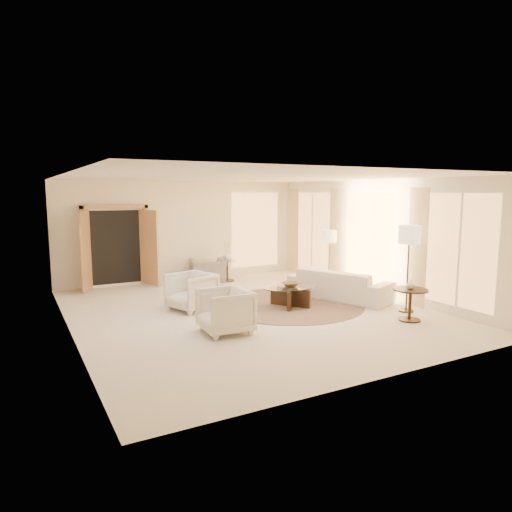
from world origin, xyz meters
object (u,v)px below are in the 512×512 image
floor_lamp_near (329,239)px  side_vase (227,256)px  armchair_left (191,290)px  end_table (410,299)px  floor_lamp_far (409,238)px  bowl (290,284)px  accent_chair (208,267)px  armchair_right (225,309)px  end_vase (411,285)px  side_table (227,268)px  sofa (340,284)px  coffee_table (290,294)px

floor_lamp_near → side_vase: 2.93m
armchair_left → end_table: size_ratio=1.30×
floor_lamp_far → bowl: 2.66m
accent_chair → floor_lamp_far: floor_lamp_far is taller
armchair_right → armchair_left: bearing=-179.2°
end_table → armchair_right: bearing=163.7°
end_vase → side_table: bearing=105.2°
sofa → side_vase: 3.53m
floor_lamp_far → end_vase: (-0.47, -0.53, -0.83)m
accent_chair → side_table: size_ratio=1.60×
end_vase → side_vase: (-1.45, 5.34, 0.01)m
accent_chair → bowl: accent_chair is taller
sofa → end_table: (0.03, -2.12, 0.08)m
end_table → floor_lamp_near: (0.47, 3.19, 0.86)m
floor_lamp_far → side_vase: floor_lamp_far is taller
coffee_table → floor_lamp_far: (1.92, -1.51, 1.26)m
end_table → end_vase: 0.28m
floor_lamp_near → end_table: bearing=-98.3°
armchair_left → armchair_right: (-0.04, -1.80, -0.00)m
sofa → side_table: bearing=1.9°
armchair_left → armchair_right: bearing=-20.4°
side_table → end_vase: size_ratio=3.38×
floor_lamp_far → sofa: bearing=107.2°
accent_chair → floor_lamp_far: (2.42, -5.03, 1.13)m
floor_lamp_near → bowl: size_ratio=4.17×
floor_lamp_near → side_vase: floor_lamp_near is taller
side_vase → coffee_table: bearing=-90.2°
armchair_left → end_table: (3.45, -2.82, -0.00)m
armchair_left → accent_chair: bearing=132.0°
armchair_right → end_vase: 3.65m
coffee_table → side_vase: side_vase is taller
side_table → floor_lamp_near: floor_lamp_near is taller
armchair_left → side_vase: armchair_left is taller
side_vase → armchair_right: bearing=-115.4°
bowl → sofa: bearing=3.4°
end_table → end_vase: size_ratio=3.78×
end_table → accent_chair: bearing=109.3°
armchair_right → bowl: armchair_right is taller
side_table → floor_lamp_near: bearing=-48.3°
sofa → side_table: size_ratio=4.03×
bowl → accent_chair: bearing=98.0°
armchair_left → coffee_table: bearing=49.4°
floor_lamp_far → side_vase: 5.24m
side_table → floor_lamp_near: (1.91, -2.15, 0.93)m
coffee_table → sofa: bearing=3.4°
floor_lamp_near → end_vase: 3.28m
armchair_right → floor_lamp_far: (3.96, -0.50, 1.11)m
floor_lamp_far → end_table: bearing=-131.4°
side_table → end_vase: (1.45, -5.34, 0.36)m
accent_chair → side_vase: (0.50, -0.21, 0.31)m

